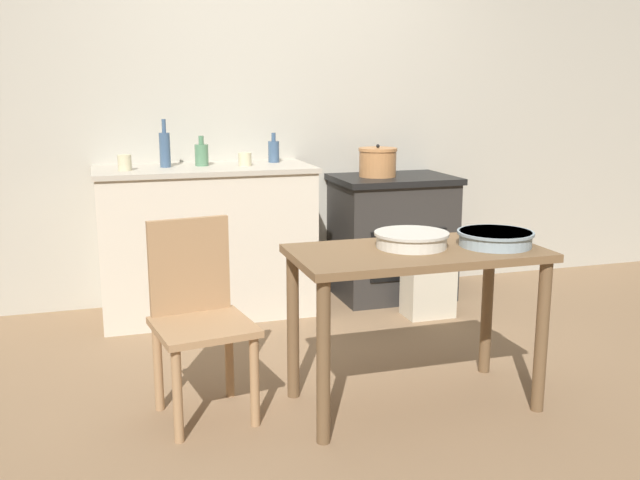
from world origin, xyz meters
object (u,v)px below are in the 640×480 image
object	(u,v)px
work_table	(416,276)
chair	(198,313)
mixing_bowl_large	(495,238)
bottle_mid_left	(202,154)
cup_center_left	(125,163)
stove	(392,236)
bottle_left	(165,149)
mixing_bowl_small	(411,239)
stock_pot	(378,162)
flour_sack	(428,289)
cup_center	(245,159)
bottle_far_left	(274,151)

from	to	relation	value
work_table	chair	distance (m)	0.97
work_table	mixing_bowl_large	bearing A→B (deg)	-6.70
bottle_mid_left	cup_center_left	bearing A→B (deg)	-164.96
stove	bottle_left	world-z (taller)	bottle_left
mixing_bowl_small	bottle_mid_left	distance (m)	1.78
work_table	mixing_bowl_large	xyz separation A→B (m)	(0.36, -0.04, 0.16)
mixing_bowl_small	bottle_left	size ratio (longest dim) A/B	1.14
stock_pot	mixing_bowl_large	bearing A→B (deg)	-93.64
flour_sack	cup_center	distance (m)	1.40
mixing_bowl_large	bottle_mid_left	distance (m)	2.02
flour_sack	bottle_mid_left	world-z (taller)	bottle_mid_left
bottle_far_left	bottle_mid_left	distance (m)	0.48
bottle_far_left	cup_center_left	size ratio (longest dim) A/B	2.06
stove	cup_center	bearing A→B (deg)	-177.37
stove	work_table	distance (m)	1.74
bottle_mid_left	cup_center	bearing A→B (deg)	-16.13
mixing_bowl_large	stock_pot	bearing A→B (deg)	86.36
cup_center	chair	bearing A→B (deg)	-109.64
stock_pot	bottle_far_left	xyz separation A→B (m)	(-0.69, 0.09, 0.08)
flour_sack	cup_center	bearing A→B (deg)	157.05
chair	mixing_bowl_large	world-z (taller)	chair
stock_pot	mixing_bowl_small	distance (m)	1.67
bottle_far_left	mixing_bowl_large	bearing A→B (deg)	-71.86
flour_sack	bottle_far_left	size ratio (longest dim) A/B	1.85
stock_pot	mixing_bowl_large	world-z (taller)	stock_pot
work_table	bottle_mid_left	world-z (taller)	bottle_mid_left
flour_sack	bottle_left	size ratio (longest dim) A/B	1.21
mixing_bowl_large	cup_center	bearing A→B (deg)	116.09
work_table	cup_center_left	xyz separation A→B (m)	(-1.16, 1.54, 0.38)
stove	mixing_bowl_small	size ratio (longest dim) A/B	2.51
stock_pot	cup_center	distance (m)	0.91
stove	bottle_mid_left	bearing A→B (deg)	178.76
stove	cup_center	xyz separation A→B (m)	(-1.02, -0.05, 0.56)
flour_sack	cup_center_left	size ratio (longest dim) A/B	3.81
mixing_bowl_large	stove	bearing A→B (deg)	82.63
stock_pot	cup_center	size ratio (longest dim) A/B	3.19
stock_pot	bottle_left	size ratio (longest dim) A/B	0.89
stove	chair	world-z (taller)	chair
work_table	chair	xyz separation A→B (m)	(-0.93, 0.20, -0.15)
mixing_bowl_large	cup_center_left	world-z (taller)	cup_center_left
flour_sack	mixing_bowl_large	size ratio (longest dim) A/B	1.04
mixing_bowl_small	bottle_mid_left	xyz separation A→B (m)	(-0.69, 1.62, 0.25)
bottle_left	stock_pot	bearing A→B (deg)	-0.13
bottle_mid_left	stock_pot	bearing A→B (deg)	-0.99
bottle_left	flour_sack	bearing A→B (deg)	-18.20
bottle_mid_left	cup_center_left	distance (m)	0.48
cup_center_left	cup_center	size ratio (longest dim) A/B	1.14
chair	mixing_bowl_large	size ratio (longest dim) A/B	2.53
stock_pot	cup_center_left	size ratio (longest dim) A/B	2.79
work_table	bottle_mid_left	distance (m)	1.85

